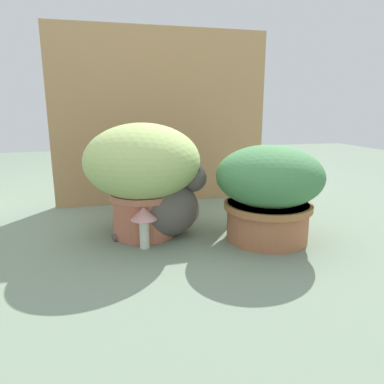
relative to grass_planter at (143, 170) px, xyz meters
name	(u,v)px	position (x,y,z in m)	size (l,w,h in m)	color
ground_plane	(153,241)	(0.02, -0.08, -0.26)	(6.00, 6.00, 0.00)	slate
cardboard_backdrop	(162,118)	(0.16, 0.49, 0.18)	(1.10, 0.03, 0.88)	#AC8255
grass_planter	(143,170)	(0.00, 0.00, 0.00)	(0.44, 0.44, 0.44)	#BD674E
leafy_planter	(269,189)	(0.45, -0.16, -0.07)	(0.40, 0.40, 0.36)	#AA6543
cat	(171,206)	(0.10, -0.04, -0.14)	(0.39, 0.21, 0.32)	#5B5350
mushroom_ornament_pink	(144,218)	(-0.02, -0.14, -0.15)	(0.10, 0.10, 0.15)	silver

